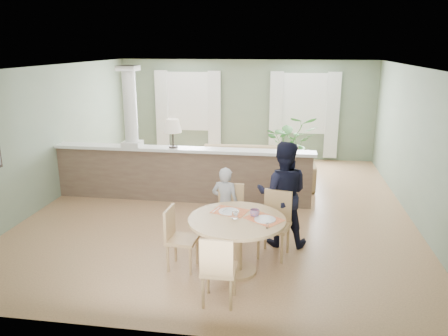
% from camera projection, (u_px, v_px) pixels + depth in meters
% --- Properties ---
extents(ground, '(8.00, 8.00, 0.00)m').
position_uv_depth(ground, '(224.00, 206.00, 8.65)').
color(ground, tan).
rests_on(ground, ground).
extents(room_shell, '(7.02, 8.02, 2.71)m').
position_uv_depth(room_shell, '(227.00, 110.00, 8.75)').
color(room_shell, gray).
rests_on(room_shell, ground).
extents(pony_wall, '(5.32, 0.38, 2.70)m').
position_uv_depth(pony_wall, '(177.00, 167.00, 8.79)').
color(pony_wall, '#77624C').
rests_on(pony_wall, ground).
extents(sofa, '(2.92, 1.28, 0.84)m').
position_uv_depth(sofa, '(250.00, 167.00, 9.84)').
color(sofa, '#8E744D').
rests_on(sofa, ground).
extents(houseplant, '(1.46, 1.33, 1.43)m').
position_uv_depth(houseplant, '(291.00, 143.00, 10.92)').
color(houseplant, '#316628').
rests_on(houseplant, ground).
extents(dining_table, '(1.33, 1.33, 0.91)m').
position_uv_depth(dining_table, '(237.00, 229.00, 5.99)').
color(dining_table, tan).
rests_on(dining_table, ground).
extents(chair_far_boy, '(0.44, 0.44, 0.96)m').
position_uv_depth(chair_far_boy, '(230.00, 211.00, 6.94)').
color(chair_far_boy, tan).
rests_on(chair_far_boy, ground).
extents(chair_far_man, '(0.54, 0.54, 0.98)m').
position_uv_depth(chair_far_man, '(275.00, 220.00, 6.55)').
color(chair_far_man, tan).
rests_on(chair_far_man, ground).
extents(chair_near, '(0.42, 0.42, 0.92)m').
position_uv_depth(chair_near, '(218.00, 268.00, 5.23)').
color(chair_near, tan).
rests_on(chair_near, ground).
extents(chair_side, '(0.43, 0.43, 0.90)m').
position_uv_depth(chair_side, '(177.00, 235.00, 6.15)').
color(chair_side, tan).
rests_on(chair_side, ground).
extents(child_person, '(0.49, 0.36, 1.22)m').
position_uv_depth(child_person, '(225.00, 204.00, 7.03)').
color(child_person, '#9A999E').
rests_on(child_person, ground).
extents(man_person, '(0.82, 0.64, 1.68)m').
position_uv_depth(man_person, '(283.00, 194.00, 6.81)').
color(man_person, black).
rests_on(man_person, ground).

